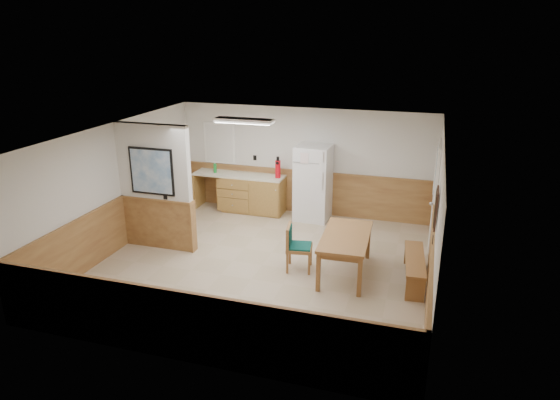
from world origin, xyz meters
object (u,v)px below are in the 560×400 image
(dining_bench, at_px, (415,263))
(dining_chair, at_px, (295,244))
(refrigerator, at_px, (313,183))
(soap_bottle, at_px, (215,168))
(dining_table, at_px, (346,240))
(fire_extinguisher, at_px, (278,169))

(dining_bench, relative_size, dining_chair, 1.76)
(refrigerator, bearing_deg, soap_bottle, -177.84)
(dining_bench, distance_m, soap_bottle, 5.45)
(refrigerator, xyz_separation_m, dining_bench, (2.40, -2.44, -0.52))
(refrigerator, xyz_separation_m, dining_table, (1.20, -2.51, -0.21))
(dining_table, distance_m, dining_chair, 0.93)
(refrigerator, distance_m, fire_extinguisher, 0.89)
(dining_bench, height_order, soap_bottle, soap_bottle)
(dining_table, relative_size, soap_bottle, 7.25)
(refrigerator, height_order, dining_bench, refrigerator)
(dining_table, distance_m, fire_extinguisher, 3.31)
(refrigerator, distance_m, soap_bottle, 2.43)
(dining_bench, xyz_separation_m, soap_bottle, (-4.82, 2.46, 0.67))
(fire_extinguisher, bearing_deg, refrigerator, -2.15)
(dining_table, xyz_separation_m, dining_chair, (-0.91, -0.08, -0.16))
(dining_chair, bearing_deg, dining_table, -3.99)
(refrigerator, height_order, soap_bottle, refrigerator)
(dining_chair, height_order, fire_extinguisher, fire_extinguisher)
(refrigerator, bearing_deg, dining_table, -61.96)
(refrigerator, height_order, dining_table, refrigerator)
(refrigerator, relative_size, dining_table, 1.05)
(fire_extinguisher, bearing_deg, soap_bottle, -178.09)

